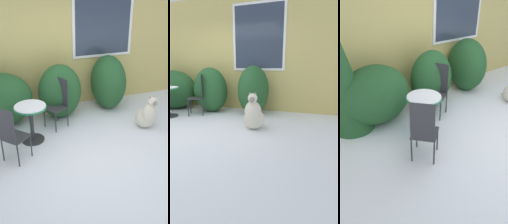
# 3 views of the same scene
# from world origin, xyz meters

# --- Properties ---
(ground_plane) EXTENTS (16.00, 16.00, 0.00)m
(ground_plane) POSITION_xyz_m (0.00, 0.00, 0.00)
(ground_plane) COLOR white
(house_wall) EXTENTS (8.00, 0.10, 3.04)m
(house_wall) POSITION_xyz_m (0.07, 2.20, 1.55)
(house_wall) COLOR tan
(house_wall) RESTS_ON ground_plane
(shrub_left) EXTENTS (1.32, 0.98, 1.11)m
(shrub_left) POSITION_xyz_m (-1.45, 1.65, 0.55)
(shrub_left) COLOR #235128
(shrub_left) RESTS_ON ground_plane
(shrub_middle) EXTENTS (0.93, 0.72, 1.19)m
(shrub_middle) POSITION_xyz_m (-0.21, 1.59, 0.60)
(shrub_middle) COLOR #235128
(shrub_middle) RESTS_ON ground_plane
(shrub_right) EXTENTS (0.77, 1.01, 1.24)m
(shrub_right) POSITION_xyz_m (0.96, 1.72, 0.62)
(shrub_right) COLOR #235128
(shrub_right) RESTS_ON ground_plane
(evergreen_bush) EXTENTS (0.75, 0.75, 1.70)m
(evergreen_bush) POSITION_xyz_m (-1.92, 1.70, 0.85)
(evergreen_bush) COLOR #235128
(evergreen_bush) RESTS_ON ground_plane
(patio_table) EXTENTS (0.60, 0.60, 0.73)m
(patio_table) POSITION_xyz_m (-0.96, 0.81, 0.52)
(patio_table) COLOR #2D2D30
(patio_table) RESTS_ON ground_plane
(patio_chair_near_table) EXTENTS (0.51, 0.51, 1.02)m
(patio_chair_near_table) POSITION_xyz_m (-0.34, 1.21, 0.54)
(patio_chair_near_table) COLOR #2D2D30
(patio_chair_near_table) RESTS_ON ground_plane
(patio_chair_far_side) EXTENTS (0.53, 0.53, 1.02)m
(patio_chair_far_side) POSITION_xyz_m (-1.36, 0.26, 0.54)
(patio_chair_far_side) COLOR #2D2D30
(patio_chair_far_side) RESTS_ON ground_plane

